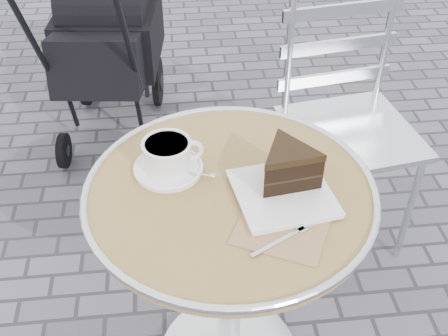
{
  "coord_description": "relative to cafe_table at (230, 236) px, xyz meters",
  "views": [
    {
      "loc": [
        -0.12,
        -1.01,
        1.64
      ],
      "look_at": [
        -0.01,
        0.02,
        0.78
      ],
      "focal_mm": 45.0,
      "sensor_mm": 36.0,
      "label": 1
    }
  ],
  "objects": [
    {
      "name": "cappuccino_set",
      "position": [
        -0.14,
        0.09,
        0.2
      ],
      "size": [
        0.19,
        0.17,
        0.09
      ],
      "rotation": [
        0.0,
        0.0,
        0.2
      ],
      "color": "white",
      "rests_on": "cafe_table"
    },
    {
      "name": "cafe_table",
      "position": [
        0.0,
        0.0,
        0.0
      ],
      "size": [
        0.72,
        0.72,
        0.74
      ],
      "color": "silver",
      "rests_on": "ground"
    },
    {
      "name": "cake_plate_set",
      "position": [
        0.13,
        -0.02,
        0.22
      ],
      "size": [
        0.28,
        0.37,
        0.12
      ],
      "rotation": [
        0.0,
        0.0,
        0.15
      ],
      "color": "#9F7457",
      "rests_on": "cafe_table"
    },
    {
      "name": "baby_stroller",
      "position": [
        -0.41,
        1.37,
        -0.15
      ],
      "size": [
        0.5,
        0.93,
        0.92
      ],
      "rotation": [
        0.0,
        0.0,
        -0.12
      ],
      "color": "black",
      "rests_on": "ground"
    },
    {
      "name": "bistro_chair",
      "position": [
        0.47,
        0.62,
        0.02
      ],
      "size": [
        0.49,
        0.49,
        0.95
      ],
      "rotation": [
        0.0,
        0.0,
        0.15
      ],
      "color": "silver",
      "rests_on": "ground"
    }
  ]
}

